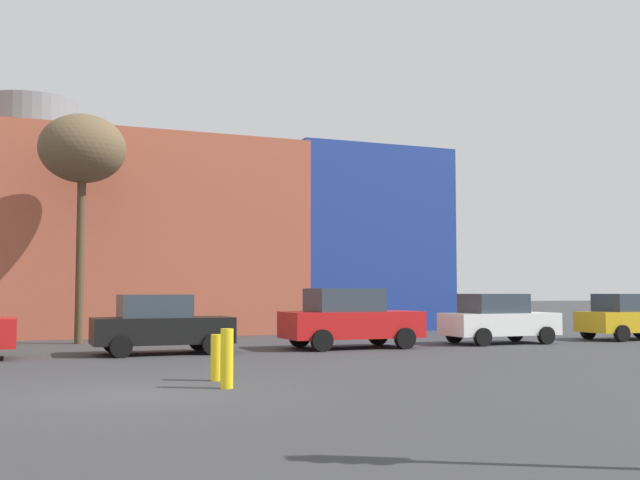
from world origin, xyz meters
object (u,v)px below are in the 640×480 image
(parked_car_4, at_px, (498,319))
(parked_car_5, at_px, (630,317))
(parked_car_2, at_px, (160,324))
(bollard_yellow_0, at_px, (227,358))
(bare_tree_0, at_px, (82,151))
(bollard_yellow_1, at_px, (217,358))
(parked_car_3, at_px, (350,318))

(parked_car_4, relative_size, parked_car_5, 1.01)
(parked_car_2, bearing_deg, bollard_yellow_0, -91.69)
(bare_tree_0, bearing_deg, parked_car_2, -71.38)
(parked_car_2, distance_m, parked_car_4, 11.56)
(parked_car_5, height_order, bare_tree_0, bare_tree_0)
(parked_car_5, height_order, bollard_yellow_1, parked_car_5)
(bollard_yellow_1, bearing_deg, parked_car_5, 21.74)
(parked_car_3, bearing_deg, parked_car_5, 0.00)
(bare_tree_0, height_order, bollard_yellow_0, bare_tree_0)
(parked_car_2, bearing_deg, parked_car_3, -0.00)
(bare_tree_0, xyz_separation_m, bollard_yellow_1, (1.70, -12.38, -6.22))
(parked_car_5, height_order, bollard_yellow_0, parked_car_5)
(bollard_yellow_0, height_order, bollard_yellow_1, bollard_yellow_0)
(bare_tree_0, xyz_separation_m, bollard_yellow_0, (1.58, -13.65, -6.13))
(bollard_yellow_0, bearing_deg, parked_car_3, 53.05)
(parked_car_3, height_order, bollard_yellow_0, parked_car_3)
(parked_car_4, bearing_deg, parked_car_2, 180.00)
(parked_car_4, bearing_deg, bollard_yellow_0, -145.04)
(bollard_yellow_1, bearing_deg, parked_car_2, 89.04)
(parked_car_2, bearing_deg, parked_car_5, -0.00)
(parked_car_3, distance_m, parked_car_4, 5.60)
(parked_car_4, xyz_separation_m, bare_tree_0, (-13.38, 5.40, 5.83))
(parked_car_4, height_order, bollard_yellow_0, parked_car_4)
(parked_car_4, distance_m, parked_car_5, 5.84)
(parked_car_4, bearing_deg, bare_tree_0, 158.04)
(parked_car_3, distance_m, bollard_yellow_0, 10.34)
(parked_car_5, xyz_separation_m, bollard_yellow_0, (-17.65, -8.26, -0.29))
(bollard_yellow_0, xyz_separation_m, bollard_yellow_1, (0.13, 1.27, -0.09))
(parked_car_2, xyz_separation_m, bare_tree_0, (-1.82, 5.40, 5.83))
(parked_car_4, height_order, bollard_yellow_1, parked_car_4)
(parked_car_2, bearing_deg, bare_tree_0, 108.62)
(parked_car_2, relative_size, bollard_yellow_1, 4.23)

